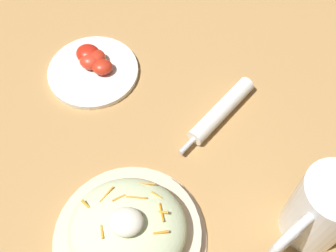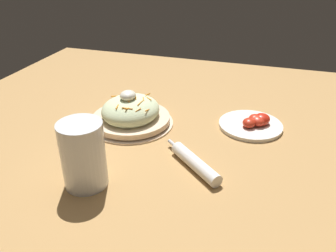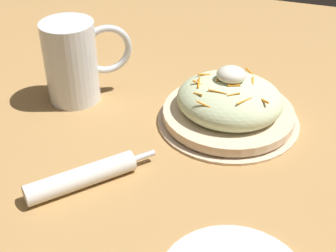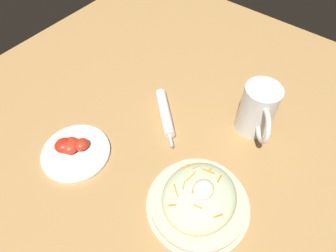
{
  "view_description": "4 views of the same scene",
  "coord_description": "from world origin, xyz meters",
  "px_view_note": "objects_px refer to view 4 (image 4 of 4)",
  "views": [
    {
      "loc": [
        -0.03,
        -0.31,
        0.64
      ],
      "look_at": [
        -0.02,
        0.05,
        0.07
      ],
      "focal_mm": 44.79,
      "sensor_mm": 36.0,
      "label": 1
    },
    {
      "loc": [
        0.7,
        0.24,
        0.46
      ],
      "look_at": [
        0.03,
        0.03,
        0.08
      ],
      "focal_mm": 36.7,
      "sensor_mm": 36.0,
      "label": 2
    },
    {
      "loc": [
        -0.2,
        0.55,
        0.46
      ],
      "look_at": [
        -0.02,
        0.01,
        0.06
      ],
      "focal_mm": 51.65,
      "sensor_mm": 36.0,
      "label": 3
    },
    {
      "loc": [
        -0.33,
        -0.22,
        0.64
      ],
      "look_at": [
        0.0,
        0.04,
        0.08
      ],
      "focal_mm": 31.33,
      "sensor_mm": 36.0,
      "label": 4
    }
  ],
  "objects_px": {
    "salad_plate": "(199,199)",
    "napkin_roll": "(165,113)",
    "tomato_plate": "(73,150)",
    "beer_mug": "(257,111)"
  },
  "relations": [
    {
      "from": "salad_plate",
      "to": "napkin_roll",
      "type": "height_order",
      "value": "salad_plate"
    },
    {
      "from": "salad_plate",
      "to": "tomato_plate",
      "type": "xyz_separation_m",
      "value": [
        -0.08,
        0.33,
        -0.02
      ]
    },
    {
      "from": "salad_plate",
      "to": "tomato_plate",
      "type": "distance_m",
      "value": 0.34
    },
    {
      "from": "salad_plate",
      "to": "beer_mug",
      "type": "xyz_separation_m",
      "value": [
        0.28,
        0.01,
        0.03
      ]
    },
    {
      "from": "salad_plate",
      "to": "beer_mug",
      "type": "distance_m",
      "value": 0.28
    },
    {
      "from": "beer_mug",
      "to": "tomato_plate",
      "type": "bearing_deg",
      "value": 138.07
    },
    {
      "from": "salad_plate",
      "to": "beer_mug",
      "type": "bearing_deg",
      "value": 2.42
    },
    {
      "from": "beer_mug",
      "to": "tomato_plate",
      "type": "xyz_separation_m",
      "value": [
        -0.36,
        0.32,
        -0.05
      ]
    },
    {
      "from": "beer_mug",
      "to": "salad_plate",
      "type": "bearing_deg",
      "value": -177.58
    },
    {
      "from": "tomato_plate",
      "to": "salad_plate",
      "type": "bearing_deg",
      "value": -76.43
    }
  ]
}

